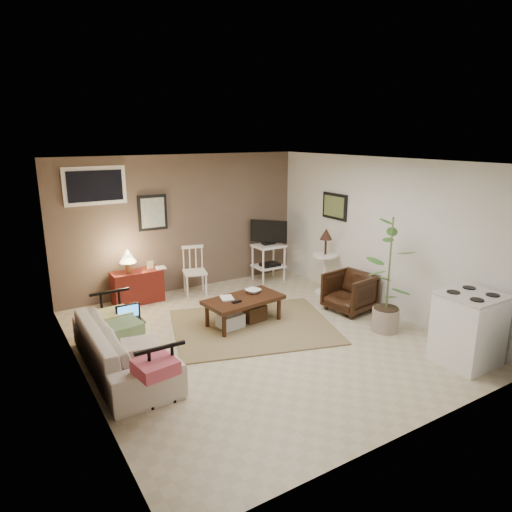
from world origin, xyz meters
TOP-DOWN VIEW (x-y plane):
  - floor at (0.00, 0.00)m, footprint 5.00×5.00m
  - art_back at (-0.55, 2.48)m, footprint 0.50×0.03m
  - art_right at (2.23, 1.05)m, footprint 0.03×0.60m
  - window at (-1.45, 2.48)m, footprint 0.96×0.03m
  - rug at (0.15, 0.36)m, footprint 2.70×2.40m
  - coffee_table at (0.08, 0.53)m, footprint 1.21×0.72m
  - sofa at (-1.80, 0.12)m, footprint 0.59×2.01m
  - sofa_pillows at (-1.75, -0.12)m, footprint 0.39×1.91m
  - sofa_end_rails at (-1.68, 0.12)m, footprint 0.54×2.01m
  - laptop at (-1.61, 0.46)m, footprint 0.31×0.23m
  - red_console at (-0.98, 2.24)m, footprint 0.82×0.36m
  - spindle_chair at (0.03, 2.13)m, footprint 0.46×0.46m
  - tv_stand at (1.56, 2.10)m, footprint 0.55×0.54m
  - side_table at (2.00, 0.98)m, footprint 0.44×0.44m
  - armchair at (1.79, 0.11)m, footprint 0.70×0.74m
  - potted_plant at (1.70, -0.73)m, footprint 0.42×0.42m
  - stove at (1.83, -1.92)m, footprint 0.69×0.64m
  - bowl at (0.33, 0.65)m, footprint 0.23×0.12m
  - book_table at (-0.22, 0.65)m, footprint 0.18×0.06m
  - book_console at (-0.65, 2.19)m, footprint 0.16×0.04m

SIDE VIEW (x-z plane):
  - floor at x=0.00m, z-range 0.00..0.00m
  - rug at x=0.15m, z-range 0.00..0.02m
  - coffee_table at x=0.08m, z-range 0.02..0.46m
  - red_console at x=-0.98m, z-range -0.15..0.80m
  - sofa_end_rails at x=-1.68m, z-range 0.00..0.68m
  - armchair at x=1.79m, z-range 0.00..0.68m
  - sofa at x=-1.80m, z-range 0.00..0.79m
  - spindle_chair at x=0.03m, z-range -0.03..0.82m
  - stove at x=1.83m, z-range 0.00..0.90m
  - sofa_pillows at x=-1.75m, z-range 0.42..0.55m
  - laptop at x=-1.61m, z-range 0.40..0.61m
  - bowl at x=0.33m, z-range 0.41..0.63m
  - book_table at x=-0.22m, z-range 0.41..0.65m
  - tv_stand at x=1.56m, z-range 0.03..1.21m
  - book_console at x=-0.65m, z-range 0.54..0.76m
  - side_table at x=2.00m, z-range 0.14..1.31m
  - potted_plant at x=1.70m, z-range 0.05..1.73m
  - art_back at x=-0.55m, z-range 1.15..1.75m
  - art_right at x=2.23m, z-range 1.29..1.75m
  - window at x=-1.45m, z-range 1.65..2.25m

